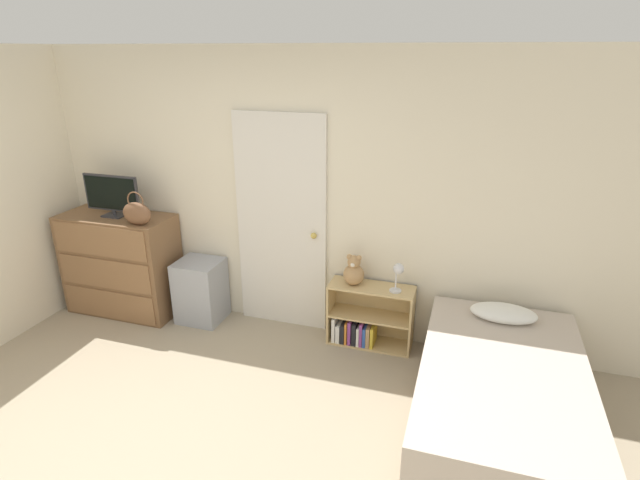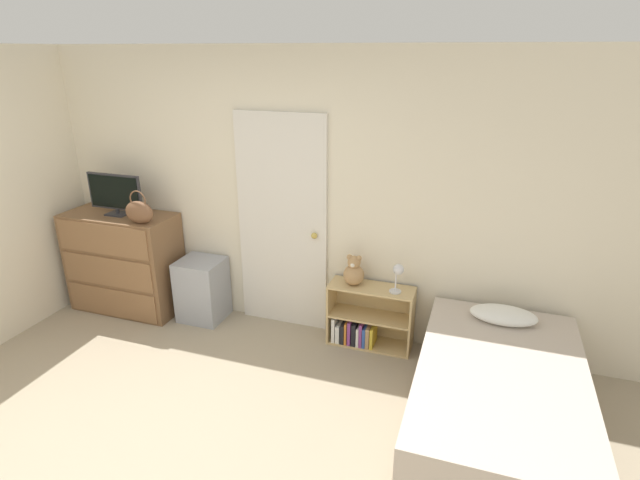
{
  "view_description": "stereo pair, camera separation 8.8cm",
  "coord_description": "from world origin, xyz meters",
  "px_view_note": "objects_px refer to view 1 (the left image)",
  "views": [
    {
      "loc": [
        1.88,
        -1.9,
        2.5
      ],
      "look_at": [
        0.68,
        1.86,
        0.99
      ],
      "focal_mm": 28.0,
      "sensor_mm": 36.0,
      "label": 1
    },
    {
      "loc": [
        1.96,
        -1.87,
        2.5
      ],
      "look_at": [
        0.68,
        1.86,
        0.99
      ],
      "focal_mm": 28.0,
      "sensor_mm": 36.0,
      "label": 2
    }
  ],
  "objects_px": {
    "dresser": "(122,264)",
    "desk_lamp": "(398,272)",
    "tv": "(112,195)",
    "bookshelf": "(365,321)",
    "handbag": "(137,213)",
    "storage_bin": "(201,291)",
    "bed": "(500,398)",
    "teddy_bear": "(354,272)"
  },
  "relations": [
    {
      "from": "tv",
      "to": "desk_lamp",
      "type": "height_order",
      "value": "tv"
    },
    {
      "from": "bookshelf",
      "to": "teddy_bear",
      "type": "height_order",
      "value": "teddy_bear"
    },
    {
      "from": "dresser",
      "to": "tv",
      "type": "xyz_separation_m",
      "value": [
        0.01,
        -0.0,
        0.71
      ]
    },
    {
      "from": "tv",
      "to": "bed",
      "type": "distance_m",
      "value": 3.77
    },
    {
      "from": "bookshelf",
      "to": "dresser",
      "type": "bearing_deg",
      "value": -177.27
    },
    {
      "from": "handbag",
      "to": "tv",
      "type": "bearing_deg",
      "value": 158.58
    },
    {
      "from": "handbag",
      "to": "desk_lamp",
      "type": "bearing_deg",
      "value": 5.51
    },
    {
      "from": "dresser",
      "to": "bed",
      "type": "height_order",
      "value": "dresser"
    },
    {
      "from": "dresser",
      "to": "bookshelf",
      "type": "bearing_deg",
      "value": 2.73
    },
    {
      "from": "dresser",
      "to": "tv",
      "type": "distance_m",
      "value": 0.71
    },
    {
      "from": "tv",
      "to": "bookshelf",
      "type": "xyz_separation_m",
      "value": [
        2.45,
        0.12,
        -0.99
      ]
    },
    {
      "from": "tv",
      "to": "bookshelf",
      "type": "distance_m",
      "value": 2.65
    },
    {
      "from": "tv",
      "to": "desk_lamp",
      "type": "xyz_separation_m",
      "value": [
        2.73,
        0.08,
        -0.46
      ]
    },
    {
      "from": "handbag",
      "to": "bookshelf",
      "type": "xyz_separation_m",
      "value": [
        2.08,
        0.27,
        -0.89
      ]
    },
    {
      "from": "bookshelf",
      "to": "desk_lamp",
      "type": "height_order",
      "value": "desk_lamp"
    },
    {
      "from": "tv",
      "to": "desk_lamp",
      "type": "relative_size",
      "value": 2.2
    },
    {
      "from": "dresser",
      "to": "handbag",
      "type": "distance_m",
      "value": 0.74
    },
    {
      "from": "bookshelf",
      "to": "tv",
      "type": "bearing_deg",
      "value": -177.2
    },
    {
      "from": "storage_bin",
      "to": "desk_lamp",
      "type": "xyz_separation_m",
      "value": [
        1.9,
        0.02,
        0.45
      ]
    },
    {
      "from": "dresser",
      "to": "desk_lamp",
      "type": "relative_size",
      "value": 4.15
    },
    {
      "from": "bookshelf",
      "to": "storage_bin",
      "type": "bearing_deg",
      "value": -177.93
    },
    {
      "from": "storage_bin",
      "to": "bed",
      "type": "relative_size",
      "value": 0.32
    },
    {
      "from": "desk_lamp",
      "to": "tv",
      "type": "bearing_deg",
      "value": -178.33
    },
    {
      "from": "handbag",
      "to": "desk_lamp",
      "type": "relative_size",
      "value": 1.18
    },
    {
      "from": "dresser",
      "to": "storage_bin",
      "type": "bearing_deg",
      "value": 4.0
    },
    {
      "from": "desk_lamp",
      "to": "bed",
      "type": "bearing_deg",
      "value": -41.67
    },
    {
      "from": "teddy_bear",
      "to": "bed",
      "type": "height_order",
      "value": "teddy_bear"
    },
    {
      "from": "tv",
      "to": "bookshelf",
      "type": "bearing_deg",
      "value": 2.8
    },
    {
      "from": "tv",
      "to": "storage_bin",
      "type": "xyz_separation_m",
      "value": [
        0.83,
        0.06,
        -0.91
      ]
    },
    {
      "from": "storage_bin",
      "to": "teddy_bear",
      "type": "xyz_separation_m",
      "value": [
        1.51,
        0.06,
        0.39
      ]
    },
    {
      "from": "tv",
      "to": "bed",
      "type": "height_order",
      "value": "tv"
    },
    {
      "from": "storage_bin",
      "to": "bookshelf",
      "type": "height_order",
      "value": "storage_bin"
    },
    {
      "from": "storage_bin",
      "to": "bed",
      "type": "bearing_deg",
      "value": -15.12
    },
    {
      "from": "storage_bin",
      "to": "bed",
      "type": "xyz_separation_m",
      "value": [
        2.76,
        -0.75,
        -0.05
      ]
    },
    {
      "from": "teddy_bear",
      "to": "desk_lamp",
      "type": "distance_m",
      "value": 0.4
    },
    {
      "from": "handbag",
      "to": "bookshelf",
      "type": "distance_m",
      "value": 2.28
    },
    {
      "from": "dresser",
      "to": "bookshelf",
      "type": "height_order",
      "value": "dresser"
    },
    {
      "from": "tv",
      "to": "bookshelf",
      "type": "height_order",
      "value": "tv"
    },
    {
      "from": "handbag",
      "to": "storage_bin",
      "type": "bearing_deg",
      "value": 24.68
    },
    {
      "from": "bookshelf",
      "to": "teddy_bear",
      "type": "xyz_separation_m",
      "value": [
        -0.11,
        -0.0,
        0.47
      ]
    },
    {
      "from": "dresser",
      "to": "bed",
      "type": "xyz_separation_m",
      "value": [
        3.6,
        -0.69,
        -0.24
      ]
    },
    {
      "from": "handbag",
      "to": "storage_bin",
      "type": "xyz_separation_m",
      "value": [
        0.45,
        0.21,
        -0.81
      ]
    }
  ]
}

